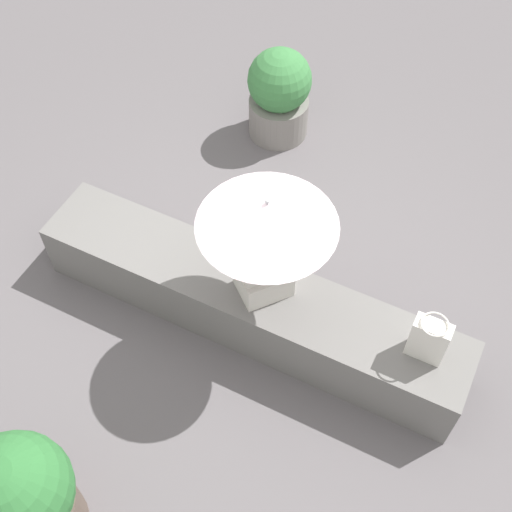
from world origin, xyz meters
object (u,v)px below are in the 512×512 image
(parasol, at_px, (267,214))
(planter_far, at_px, (21,500))
(handbag_black, at_px, (429,339))
(person_seated, at_px, (264,255))
(planter_near, at_px, (279,94))

(parasol, height_order, planter_far, parasol)
(handbag_black, bearing_deg, person_seated, 0.48)
(person_seated, height_order, parasol, parasol)
(planter_far, bearing_deg, planter_near, -86.59)
(person_seated, height_order, planter_far, person_seated)
(person_seated, relative_size, planter_far, 0.90)
(handbag_black, bearing_deg, parasol, 3.25)
(parasol, relative_size, planter_far, 1.00)
(parasol, distance_m, handbag_black, 1.30)
(handbag_black, xyz_separation_m, planter_far, (1.72, 1.91, -0.14))
(person_seated, relative_size, planter_near, 1.03)
(parasol, xyz_separation_m, planter_near, (0.84, -2.00, -0.92))
(handbag_black, distance_m, planter_near, 2.76)
(planter_near, xyz_separation_m, planter_far, (-0.23, 3.85, 0.09))
(planter_near, height_order, planter_far, planter_far)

